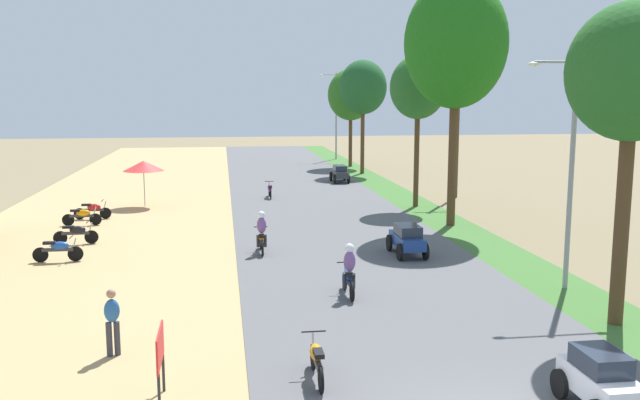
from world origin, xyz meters
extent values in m
cylinder|color=black|center=(-10.40, 14.82, 0.34)|extent=(0.56, 0.06, 0.56)
cylinder|color=black|center=(-11.64, 14.82, 0.34)|extent=(0.56, 0.06, 0.56)
cube|color=#333338|center=(-11.02, 14.82, 0.52)|extent=(1.12, 0.12, 0.12)
ellipsoid|color=#1E4CA5|center=(-10.94, 14.82, 0.66)|extent=(0.64, 0.28, 0.32)
cube|color=black|center=(-11.30, 14.82, 0.78)|extent=(0.44, 0.20, 0.10)
cylinder|color=#A5A8AD|center=(-10.46, 14.82, 0.61)|extent=(0.26, 0.05, 0.68)
cylinder|color=black|center=(-10.52, 14.82, 0.98)|extent=(0.04, 0.54, 0.04)
cylinder|color=black|center=(-10.38, 17.85, 0.34)|extent=(0.56, 0.06, 0.56)
cylinder|color=black|center=(-11.62, 17.85, 0.34)|extent=(0.56, 0.06, 0.56)
cube|color=#333338|center=(-11.00, 17.85, 0.52)|extent=(1.12, 0.12, 0.12)
ellipsoid|color=black|center=(-10.92, 17.85, 0.66)|extent=(0.64, 0.28, 0.32)
cube|color=black|center=(-11.28, 17.85, 0.78)|extent=(0.44, 0.20, 0.10)
cylinder|color=#A5A8AD|center=(-10.44, 17.85, 0.61)|extent=(0.26, 0.05, 0.68)
cylinder|color=black|center=(-10.50, 17.85, 0.98)|extent=(0.04, 0.54, 0.04)
cylinder|color=black|center=(-10.94, 22.00, 0.34)|extent=(0.56, 0.06, 0.56)
cylinder|color=black|center=(-12.18, 22.00, 0.34)|extent=(0.56, 0.06, 0.56)
cube|color=#333338|center=(-11.56, 22.00, 0.52)|extent=(1.12, 0.12, 0.12)
ellipsoid|color=orange|center=(-11.48, 22.00, 0.66)|extent=(0.64, 0.28, 0.32)
cube|color=black|center=(-11.84, 22.00, 0.78)|extent=(0.44, 0.20, 0.10)
cylinder|color=#A5A8AD|center=(-11.00, 22.00, 0.61)|extent=(0.26, 0.05, 0.68)
cylinder|color=black|center=(-11.06, 22.00, 0.98)|extent=(0.04, 0.54, 0.04)
cylinder|color=black|center=(-10.75, 23.66, 0.34)|extent=(0.56, 0.06, 0.56)
cylinder|color=black|center=(-11.99, 23.66, 0.34)|extent=(0.56, 0.06, 0.56)
cube|color=#333338|center=(-11.37, 23.66, 0.52)|extent=(1.12, 0.12, 0.12)
ellipsoid|color=red|center=(-11.29, 23.66, 0.66)|extent=(0.64, 0.28, 0.32)
cube|color=black|center=(-11.65, 23.66, 0.78)|extent=(0.44, 0.20, 0.10)
cylinder|color=#A5A8AD|center=(-10.81, 23.66, 0.61)|extent=(0.26, 0.05, 0.68)
cylinder|color=black|center=(-10.87, 23.66, 0.98)|extent=(0.04, 0.54, 0.04)
cylinder|color=#262628|center=(-6.25, 1.95, 0.46)|extent=(0.06, 0.06, 0.80)
cylinder|color=#262628|center=(-6.25, 2.95, 0.46)|extent=(0.06, 0.06, 0.80)
cube|color=red|center=(-6.25, 2.45, 1.21)|extent=(0.04, 1.30, 0.70)
cylinder|color=#99999E|center=(-9.23, 27.22, 1.11)|extent=(0.05, 0.05, 2.10)
cone|color=red|center=(-9.23, 27.22, 2.31)|extent=(2.20, 2.20, 0.55)
cylinder|color=#33333D|center=(-7.67, 5.11, 0.47)|extent=(0.14, 0.14, 0.82)
cylinder|color=#33333D|center=(-7.50, 5.15, 0.47)|extent=(0.14, 0.14, 0.82)
ellipsoid|color=#265999|center=(-7.58, 5.13, 1.16)|extent=(0.41, 0.32, 0.56)
sphere|color=#9E7556|center=(-7.58, 5.13, 1.57)|extent=(0.22, 0.22, 0.22)
cylinder|color=#4C351E|center=(5.45, 5.55, 2.91)|extent=(0.39, 0.39, 5.70)
ellipsoid|color=#225B20|center=(5.45, 5.55, 6.75)|extent=(3.31, 3.31, 3.57)
cylinder|color=#4C351E|center=(5.66, 19.62, 3.45)|extent=(0.39, 0.39, 6.79)
ellipsoid|color=#1D6417|center=(5.66, 19.62, 8.48)|extent=(4.69, 4.69, 5.93)
cylinder|color=#4C351E|center=(5.55, 25.15, 2.84)|extent=(0.28, 0.28, 5.56)
ellipsoid|color=#235B24|center=(5.55, 25.15, 6.56)|extent=(3.04, 3.04, 3.43)
cylinder|color=#4C351E|center=(5.84, 41.07, 2.82)|extent=(0.30, 0.30, 5.53)
ellipsoid|color=#1C5125|center=(5.84, 41.07, 6.73)|extent=(3.65, 3.65, 4.15)
cylinder|color=#4C351E|center=(5.89, 46.36, 2.51)|extent=(0.31, 0.31, 4.90)
ellipsoid|color=#28611E|center=(5.89, 46.36, 6.15)|extent=(3.89, 3.89, 4.33)
cylinder|color=gray|center=(5.80, 8.95, 3.68)|extent=(0.16, 0.16, 7.23)
cylinder|color=gray|center=(5.10, 8.95, 7.14)|extent=(1.40, 0.08, 0.08)
ellipsoid|color=silver|center=(4.40, 8.95, 7.07)|extent=(0.36, 0.20, 0.14)
cylinder|color=gray|center=(6.50, 8.95, 7.14)|extent=(1.40, 0.08, 0.08)
ellipsoid|color=silver|center=(7.20, 8.95, 7.07)|extent=(0.36, 0.20, 0.14)
cylinder|color=gray|center=(5.80, 53.18, 4.11)|extent=(0.16, 0.16, 8.10)
cylinder|color=gray|center=(5.10, 53.18, 8.01)|extent=(1.40, 0.08, 0.08)
ellipsoid|color=silver|center=(4.40, 53.18, 7.94)|extent=(0.36, 0.20, 0.14)
cylinder|color=gray|center=(6.50, 53.18, 8.01)|extent=(1.40, 0.08, 0.08)
ellipsoid|color=silver|center=(7.20, 53.18, 7.94)|extent=(0.36, 0.20, 0.14)
cylinder|color=brown|center=(8.98, 28.37, 4.77)|extent=(0.20, 0.20, 9.53)
cube|color=#473323|center=(8.98, 28.37, 9.03)|extent=(1.80, 0.10, 0.10)
cube|color=silver|center=(2.17, 0.74, 0.66)|extent=(0.84, 1.95, 0.50)
cube|color=#232B38|center=(2.17, 0.79, 1.11)|extent=(0.77, 1.10, 0.40)
cylinder|color=black|center=(2.64, 1.44, 0.38)|extent=(0.10, 0.60, 0.60)
cylinder|color=black|center=(1.70, 1.44, 0.38)|extent=(0.10, 0.60, 0.60)
cube|color=navy|center=(1.97, 13.95, 0.65)|extent=(0.88, 2.25, 0.44)
cube|color=#232B38|center=(1.97, 13.85, 1.07)|extent=(0.81, 1.30, 0.40)
cylinder|color=black|center=(2.47, 13.14, 0.40)|extent=(0.11, 0.64, 0.64)
cylinder|color=black|center=(1.48, 13.14, 0.40)|extent=(0.11, 0.64, 0.64)
cylinder|color=black|center=(2.47, 14.76, 0.40)|extent=(0.11, 0.64, 0.64)
cylinder|color=black|center=(1.48, 14.76, 0.40)|extent=(0.11, 0.64, 0.64)
cube|color=#282D33|center=(3.17, 35.97, 0.65)|extent=(0.88, 2.25, 0.44)
cube|color=#232B38|center=(3.17, 35.87, 1.07)|extent=(0.81, 1.30, 0.40)
cylinder|color=black|center=(3.66, 35.16, 0.40)|extent=(0.11, 0.64, 0.64)
cylinder|color=black|center=(2.67, 35.16, 0.40)|extent=(0.11, 0.64, 0.64)
cylinder|color=black|center=(3.66, 36.78, 0.40)|extent=(0.11, 0.64, 0.64)
cylinder|color=black|center=(2.67, 36.78, 0.40)|extent=(0.11, 0.64, 0.64)
cylinder|color=black|center=(-3.03, 3.61, 0.36)|extent=(0.06, 0.56, 0.56)
cylinder|color=black|center=(-3.03, 2.37, 0.36)|extent=(0.06, 0.56, 0.56)
cube|color=#333338|center=(-3.03, 2.99, 0.54)|extent=(0.12, 1.12, 0.12)
ellipsoid|color=orange|center=(-3.03, 3.07, 0.68)|extent=(0.28, 0.64, 0.32)
cube|color=black|center=(-3.03, 2.71, 0.80)|extent=(0.20, 0.44, 0.10)
cylinder|color=#A5A8AD|center=(-3.03, 3.55, 0.63)|extent=(0.05, 0.26, 0.68)
cylinder|color=black|center=(-3.03, 3.49, 1.00)|extent=(0.54, 0.04, 0.04)
cylinder|color=black|center=(-1.21, 9.68, 0.36)|extent=(0.06, 0.56, 0.56)
cylinder|color=black|center=(-1.21, 8.44, 0.36)|extent=(0.06, 0.56, 0.56)
cube|color=#333338|center=(-1.21, 9.06, 0.54)|extent=(0.12, 1.12, 0.12)
ellipsoid|color=#1E4CA5|center=(-1.21, 9.14, 0.68)|extent=(0.28, 0.64, 0.32)
cube|color=black|center=(-1.21, 8.78, 0.80)|extent=(0.20, 0.44, 0.10)
cylinder|color=#A5A8AD|center=(-1.21, 9.62, 0.63)|extent=(0.05, 0.26, 0.68)
cylinder|color=black|center=(-1.21, 9.56, 1.00)|extent=(0.54, 0.04, 0.04)
ellipsoid|color=#724C8C|center=(-1.21, 8.86, 1.20)|extent=(0.36, 0.28, 0.64)
sphere|color=white|center=(-1.21, 8.90, 1.60)|extent=(0.28, 0.28, 0.28)
cylinder|color=#2D2D38|center=(-1.35, 8.96, 0.56)|extent=(0.12, 0.12, 0.48)
cylinder|color=#2D2D38|center=(-1.07, 8.96, 0.56)|extent=(0.12, 0.12, 0.48)
cylinder|color=black|center=(-3.51, 15.79, 0.36)|extent=(0.06, 0.56, 0.56)
cylinder|color=black|center=(-3.51, 14.55, 0.36)|extent=(0.06, 0.56, 0.56)
cube|color=#333338|center=(-3.51, 15.17, 0.54)|extent=(0.12, 1.12, 0.12)
ellipsoid|color=orange|center=(-3.51, 15.25, 0.68)|extent=(0.28, 0.64, 0.32)
cube|color=black|center=(-3.51, 14.89, 0.80)|extent=(0.20, 0.44, 0.10)
cylinder|color=#A5A8AD|center=(-3.51, 15.73, 0.63)|extent=(0.05, 0.26, 0.68)
cylinder|color=black|center=(-3.51, 15.67, 1.00)|extent=(0.54, 0.04, 0.04)
ellipsoid|color=#724C8C|center=(-3.51, 14.97, 1.20)|extent=(0.36, 0.28, 0.64)
sphere|color=white|center=(-3.51, 15.01, 1.60)|extent=(0.28, 0.28, 0.28)
cylinder|color=#2D2D38|center=(-3.65, 15.07, 0.56)|extent=(0.12, 0.12, 0.48)
cylinder|color=#2D2D38|center=(-3.37, 15.07, 0.56)|extent=(0.12, 0.12, 0.48)
cylinder|color=black|center=(-2.19, 29.94, 0.36)|extent=(0.06, 0.56, 0.56)
cylinder|color=black|center=(-2.19, 28.70, 0.36)|extent=(0.06, 0.56, 0.56)
cube|color=#333338|center=(-2.19, 29.32, 0.54)|extent=(0.12, 1.12, 0.12)
ellipsoid|color=#8C1E8C|center=(-2.19, 29.40, 0.68)|extent=(0.28, 0.64, 0.32)
cube|color=black|center=(-2.19, 29.04, 0.80)|extent=(0.20, 0.44, 0.10)
cylinder|color=#A5A8AD|center=(-2.19, 29.88, 0.63)|extent=(0.05, 0.26, 0.68)
cylinder|color=black|center=(-2.19, 29.82, 1.00)|extent=(0.54, 0.04, 0.04)
camera|label=1|loc=(-4.93, -10.73, 6.17)|focal=38.18mm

